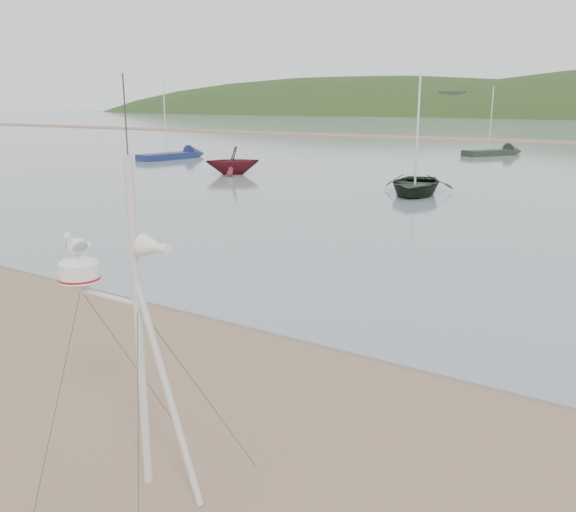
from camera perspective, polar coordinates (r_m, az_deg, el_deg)
The scene contains 6 objects.
ground at distance 9.41m, azimuth -15.45°, elevation -14.73°, with size 560.00×560.00×0.00m, color #81624A.
mast_rig at distance 7.52m, azimuth -13.99°, elevation -12.44°, with size 2.11×2.26×4.77m.
boat_dark at distance 30.74m, azimuth 11.97°, elevation 10.15°, with size 3.47×1.01×4.86m, color black.
boat_red at distance 38.96m, azimuth -5.24°, elevation 10.05°, with size 2.87×1.75×3.32m, color maroon.
sailboat_blue_near at distance 51.23m, azimuth -9.83°, elevation 9.31°, with size 2.38×6.62×6.45m.
sailboat_dark_mid at distance 56.65m, azimuth 19.40°, elevation 9.17°, with size 4.51×6.11×6.21m.
Camera 1 is at (6.40, -5.26, 4.47)m, focal length 38.00 mm.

